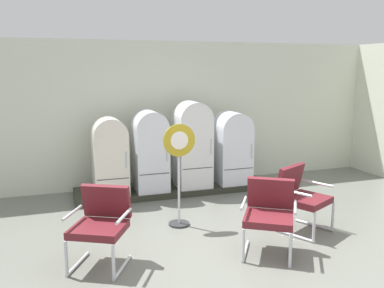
# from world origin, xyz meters

# --- Properties ---
(ground) EXTENTS (12.00, 10.00, 0.05)m
(ground) POSITION_xyz_m (0.00, 0.00, -0.03)
(ground) COLOR slate
(back_wall) EXTENTS (11.76, 0.12, 2.87)m
(back_wall) POSITION_xyz_m (0.00, 3.66, 1.45)
(back_wall) COLOR silver
(back_wall) RESTS_ON ground
(display_plinth) EXTENTS (3.70, 0.95, 0.11)m
(display_plinth) POSITION_xyz_m (0.00, 3.02, 0.06)
(display_plinth) COLOR #2D2E24
(display_plinth) RESTS_ON ground
(refrigerator_0) EXTENTS (0.59, 0.66, 1.38)m
(refrigerator_0) POSITION_xyz_m (-1.20, 2.90, 0.84)
(refrigerator_0) COLOR silver
(refrigerator_0) RESTS_ON display_plinth
(refrigerator_1) EXTENTS (0.59, 0.65, 1.48)m
(refrigerator_1) POSITION_xyz_m (-0.47, 2.90, 0.90)
(refrigerator_1) COLOR silver
(refrigerator_1) RESTS_ON display_plinth
(refrigerator_2) EXTENTS (0.63, 0.61, 1.63)m
(refrigerator_2) POSITION_xyz_m (0.35, 2.88, 0.98)
(refrigerator_2) COLOR white
(refrigerator_2) RESTS_ON display_plinth
(refrigerator_3) EXTENTS (0.65, 0.65, 1.40)m
(refrigerator_3) POSITION_xyz_m (1.18, 2.90, 0.85)
(refrigerator_3) COLOR white
(refrigerator_3) RESTS_ON display_plinth
(armchair_left) EXTENTS (0.85, 0.87, 0.95)m
(armchair_left) POSITION_xyz_m (-1.64, 0.39, 0.55)
(armchair_left) COLOR silver
(armchair_left) RESTS_ON ground
(armchair_right) EXTENTS (0.85, 0.87, 0.95)m
(armchair_right) POSITION_xyz_m (1.23, 0.56, 0.55)
(armchair_right) COLOR silver
(armchair_right) RESTS_ON ground
(armchair_center) EXTENTS (0.86, 0.88, 0.95)m
(armchair_center) POSITION_xyz_m (0.43, 0.05, 0.55)
(armchair_center) COLOR silver
(armchair_center) RESTS_ON ground
(sign_stand) EXTENTS (0.48, 0.32, 1.55)m
(sign_stand) POSITION_xyz_m (-0.39, 1.30, 0.79)
(sign_stand) COLOR #2D2D30
(sign_stand) RESTS_ON ground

